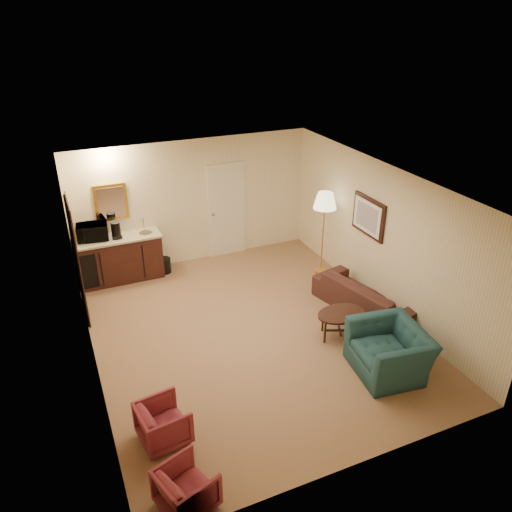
# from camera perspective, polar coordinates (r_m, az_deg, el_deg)

# --- Properties ---
(ground) EXTENTS (6.00, 6.00, 0.00)m
(ground) POSITION_cam_1_polar(r_m,az_deg,el_deg) (8.50, -0.61, -8.69)
(ground) COLOR #976D4D
(ground) RESTS_ON ground
(room_walls) EXTENTS (5.02, 6.01, 2.61)m
(room_walls) POSITION_cam_1_polar(r_m,az_deg,el_deg) (8.26, -3.37, 3.81)
(room_walls) COLOR beige
(room_walls) RESTS_ON ground
(wetbar_cabinet) EXTENTS (1.64, 0.58, 0.92)m
(wetbar_cabinet) POSITION_cam_1_polar(r_m,az_deg,el_deg) (10.20, -15.26, -0.26)
(wetbar_cabinet) COLOR #351610
(wetbar_cabinet) RESTS_ON ground
(sofa) EXTENTS (1.04, 2.07, 0.78)m
(sofa) POSITION_cam_1_polar(r_m,az_deg,el_deg) (9.08, 12.50, -3.99)
(sofa) COLOR black
(sofa) RESTS_ON ground
(teal_armchair) EXTENTS (0.85, 1.19, 0.97)m
(teal_armchair) POSITION_cam_1_polar(r_m,az_deg,el_deg) (7.68, 15.07, -9.68)
(teal_armchair) COLOR #1B3B43
(teal_armchair) RESTS_ON ground
(rose_chair_near) EXTENTS (0.62, 0.65, 0.60)m
(rose_chair_near) POSITION_cam_1_polar(r_m,az_deg,el_deg) (6.63, -10.54, -18.09)
(rose_chair_near) COLOR maroon
(rose_chair_near) RESTS_ON ground
(rose_chair_far) EXTENTS (0.68, 0.70, 0.58)m
(rose_chair_far) POSITION_cam_1_polar(r_m,az_deg,el_deg) (5.97, -7.94, -24.64)
(rose_chair_far) COLOR maroon
(rose_chair_far) RESTS_ON ground
(coffee_table) EXTENTS (0.97, 0.84, 0.47)m
(coffee_table) POSITION_cam_1_polar(r_m,az_deg,el_deg) (8.38, 9.60, -7.75)
(coffee_table) COLOR black
(coffee_table) RESTS_ON ground
(floor_lamp) EXTENTS (0.52, 0.52, 1.73)m
(floor_lamp) POSITION_cam_1_polar(r_m,az_deg,el_deg) (10.03, 7.66, 2.57)
(floor_lamp) COLOR gold
(floor_lamp) RESTS_ON ground
(waste_bin) EXTENTS (0.32, 0.32, 0.32)m
(waste_bin) POSITION_cam_1_polar(r_m,az_deg,el_deg) (10.40, -10.39, -1.06)
(waste_bin) COLOR black
(waste_bin) RESTS_ON ground
(microwave) EXTENTS (0.60, 0.38, 0.39)m
(microwave) POSITION_cam_1_polar(r_m,az_deg,el_deg) (9.97, -18.22, 2.82)
(microwave) COLOR black
(microwave) RESTS_ON wetbar_cabinet
(coffee_maker) EXTENTS (0.21, 0.21, 0.33)m
(coffee_maker) POSITION_cam_1_polar(r_m,az_deg,el_deg) (9.91, -15.70, 2.85)
(coffee_maker) COLOR black
(coffee_maker) RESTS_ON wetbar_cabinet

